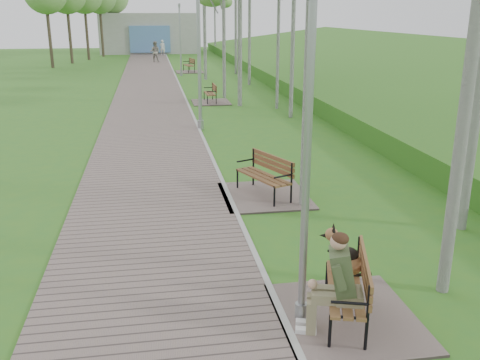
# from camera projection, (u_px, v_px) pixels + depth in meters

# --- Properties ---
(ground) EXTENTS (120.00, 120.00, 0.00)m
(ground) POSITION_uv_depth(u_px,v_px,m) (265.00, 279.00, 8.51)
(ground) COLOR #316C23
(ground) RESTS_ON ground
(walkway) EXTENTS (3.50, 67.00, 0.04)m
(walkway) POSITION_uv_depth(u_px,v_px,m) (149.00, 92.00, 28.46)
(walkway) COLOR #72605C
(walkway) RESTS_ON ground
(kerb) EXTENTS (0.10, 67.00, 0.05)m
(kerb) POSITION_uv_depth(u_px,v_px,m) (182.00, 91.00, 28.73)
(kerb) COLOR #999993
(kerb) RESTS_ON ground
(embankment) EXTENTS (14.00, 70.00, 1.60)m
(embankment) POSITION_uv_depth(u_px,v_px,m) (404.00, 90.00, 29.20)
(embankment) COLOR #407420
(embankment) RESTS_ON ground
(building_north) EXTENTS (10.00, 5.20, 4.00)m
(building_north) POSITION_uv_depth(u_px,v_px,m) (150.00, 33.00, 55.64)
(building_north) COLOR #9E9E99
(building_north) RESTS_ON ground
(bench_main) EXTENTS (1.90, 2.11, 1.66)m
(bench_main) POSITION_uv_depth(u_px,v_px,m) (343.00, 291.00, 7.22)
(bench_main) COLOR #72605C
(bench_main) RESTS_ON ground
(bench_second) EXTENTS (1.94, 2.16, 1.19)m
(bench_second) POSITION_uv_depth(u_px,v_px,m) (263.00, 187.00, 12.27)
(bench_second) COLOR #72605C
(bench_second) RESTS_ON ground
(bench_third) EXTENTS (1.74, 1.93, 1.07)m
(bench_third) POSITION_uv_depth(u_px,v_px,m) (210.00, 98.00, 25.09)
(bench_third) COLOR #72605C
(bench_third) RESTS_ON ground
(bench_far) EXTENTS (1.92, 2.14, 1.18)m
(bench_far) POSITION_uv_depth(u_px,v_px,m) (189.00, 69.00, 37.90)
(bench_far) COLOR #72605C
(bench_far) RESTS_ON ground
(lamp_post_near) EXTENTS (0.17, 0.17, 4.43)m
(lamp_post_near) POSITION_uv_depth(u_px,v_px,m) (306.00, 177.00, 6.78)
(lamp_post_near) COLOR #95979C
(lamp_post_near) RESTS_ON ground
(lamp_post_second) EXTENTS (0.22, 0.22, 5.74)m
(lamp_post_second) POSITION_uv_depth(u_px,v_px,m) (199.00, 54.00, 18.65)
(lamp_post_second) COLOR #95979C
(lamp_post_second) RESTS_ON ground
(lamp_post_third) EXTENTS (0.18, 0.18, 4.61)m
(lamp_post_third) POSITION_uv_depth(u_px,v_px,m) (180.00, 43.00, 35.13)
(lamp_post_third) COLOR #95979C
(lamp_post_third) RESTS_ON ground
(pedestrian_near) EXTENTS (0.57, 0.40, 1.49)m
(pedestrian_near) POSITION_uv_depth(u_px,v_px,m) (162.00, 48.00, 52.45)
(pedestrian_near) COLOR silver
(pedestrian_near) RESTS_ON ground
(pedestrian_far) EXTENTS (0.99, 0.86, 1.75)m
(pedestrian_far) POSITION_uv_depth(u_px,v_px,m) (155.00, 52.00, 45.11)
(pedestrian_far) COLOR gray
(pedestrian_far) RESTS_ON ground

